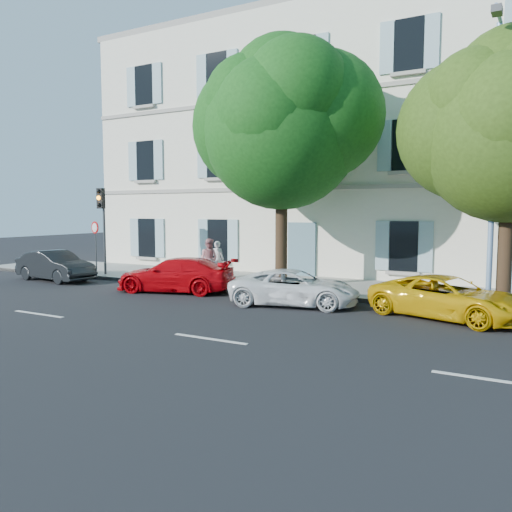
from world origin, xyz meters
The scene contains 15 objects.
ground centered at (0.00, 0.00, 0.00)m, with size 90.00×90.00×0.00m, color black.
sidewalk centered at (0.00, 4.45, 0.07)m, with size 36.00×4.50×0.15m, color #A09E96.
kerb centered at (0.00, 2.28, 0.08)m, with size 36.00×0.16×0.16m, color #9E998E.
building centered at (0.00, 10.20, 6.00)m, with size 28.00×7.00×12.00m, color white.
car_dark_sedan centered at (-11.33, 1.05, 0.65)m, with size 1.38×3.95×1.30m, color black.
car_red_coupe centered at (-4.93, 1.14, 0.64)m, with size 1.80×4.43×1.29m, color #C2050C.
car_white_coupe centered at (0.04, 0.80, 0.57)m, with size 1.90×4.11×1.14m, color white.
car_yellow_supercar centered at (4.61, 1.05, 0.60)m, with size 1.98×4.30×1.19m, color #DDA709.
tree_left centered at (-1.61, 3.27, 5.92)m, with size 5.78×5.78×8.96m.
tree_right centered at (5.95, 2.82, 5.19)m, with size 5.10×5.10×7.85m.
traffic_light centered at (-10.21, 2.75, 2.94)m, with size 0.31×0.44×3.86m.
road_sign centered at (-10.75, 2.84, 1.87)m, with size 0.54×0.16×2.38m.
street_lamp centered at (5.55, 2.40, 4.82)m, with size 0.27×1.75×8.24m.
pedestrian_a centered at (-5.13, 4.32, 0.94)m, with size 0.57×0.38×1.58m, color silver.
pedestrian_b centered at (-5.23, 3.81, 1.00)m, with size 0.83×0.64×1.70m, color #C88084.
Camera 1 is at (6.42, -13.64, 3.02)m, focal length 35.00 mm.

